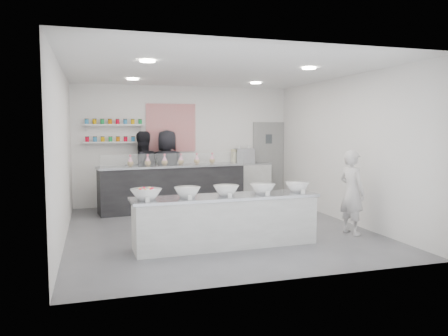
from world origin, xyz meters
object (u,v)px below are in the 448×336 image
(espresso_ledge, at_px, (244,183))
(staff_right, at_px, (168,169))
(prep_counter, at_px, (226,221))
(woman_prep, at_px, (352,192))
(back_bar, at_px, (173,188))
(espresso_machine, at_px, (244,156))
(staff_left, at_px, (142,170))

(espresso_ledge, xyz_separation_m, staff_right, (-2.06, -0.18, 0.44))
(prep_counter, bearing_deg, woman_prep, 1.87)
(back_bar, relative_size, espresso_ledge, 2.53)
(woman_prep, bearing_deg, staff_right, 25.11)
(espresso_machine, bearing_deg, woman_prep, -79.27)
(espresso_ledge, distance_m, espresso_machine, 0.70)
(prep_counter, distance_m, back_bar, 3.41)
(espresso_machine, relative_size, staff_left, 0.26)
(prep_counter, height_order, woman_prep, woman_prep)
(prep_counter, distance_m, espresso_ledge, 4.37)
(prep_counter, bearing_deg, staff_left, 102.21)
(espresso_ledge, xyz_separation_m, staff_left, (-2.68, -0.18, 0.42))
(espresso_ledge, height_order, woman_prep, woman_prep)
(prep_counter, xyz_separation_m, espresso_ledge, (1.74, 4.01, 0.09))
(espresso_machine, xyz_separation_m, staff_left, (-2.67, -0.18, -0.27))
(staff_left, bearing_deg, woman_prep, 112.33)
(back_bar, relative_size, staff_left, 1.86)
(back_bar, height_order, espresso_machine, espresso_machine)
(espresso_ledge, bearing_deg, prep_counter, -113.39)
(espresso_machine, height_order, staff_left, staff_left)
(back_bar, distance_m, woman_prep, 4.24)
(staff_right, bearing_deg, espresso_machine, -150.66)
(woman_prep, bearing_deg, espresso_machine, -1.20)
(espresso_machine, bearing_deg, staff_left, -176.14)
(prep_counter, relative_size, staff_right, 1.62)
(prep_counter, xyz_separation_m, back_bar, (-0.27, 3.40, 0.12))
(staff_left, bearing_deg, prep_counter, 83.50)
(woman_prep, xyz_separation_m, staff_right, (-2.78, 3.68, 0.18))
(prep_counter, height_order, staff_left, staff_left)
(prep_counter, height_order, staff_right, staff_right)
(prep_counter, relative_size, espresso_ledge, 2.24)
(prep_counter, distance_m, espresso_machine, 4.44)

